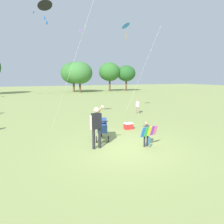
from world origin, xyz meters
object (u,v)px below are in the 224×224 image
Objects in this scene: kite_adult_black at (45,6)px; cooler_box at (128,126)px; person_couple_left at (138,105)px; kite_orange_delta at (126,27)px; stroller at (102,127)px; child_with_butterfly_kite at (147,132)px; person_adult_flyer at (96,124)px.

kite_adult_black reaches higher than cooler_box.
kite_orange_delta is at bearing 174.68° from person_couple_left.
stroller is at bearing -57.52° from kite_adult_black.
kite_orange_delta reaches higher than child_with_butterfly_kite.
kite_adult_black is (-3.23, 4.57, 5.69)m from child_with_butterfly_kite.
stroller is 8.53m from kite_orange_delta.
person_couple_left is (5.38, 5.97, -0.34)m from person_adult_flyer.
person_couple_left is at bearing 46.17° from stroller.
child_with_butterfly_kite is 0.60× the size of person_adult_flyer.
kite_orange_delta is at bearing 65.58° from cooler_box.
person_adult_flyer is at bearing -125.56° from kite_orange_delta.
kite_orange_delta reaches higher than kite_adult_black.
child_with_butterfly_kite is 0.93× the size of stroller.
kite_orange_delta is at bearing 54.44° from person_adult_flyer.
person_adult_flyer is at bearing 161.77° from child_with_butterfly_kite.
person_couple_left is 2.49× the size of cooler_box.
kite_adult_black is 0.99× the size of kite_orange_delta.
cooler_box is (-2.83, -3.84, -0.48)m from person_couple_left.
stroller reaches higher than cooler_box.
kite_orange_delta is at bearing 53.59° from stroller.
kite_orange_delta is 7.53m from cooler_box.
child_with_butterfly_kite is 7.45m from person_couple_left.
cooler_box is (3.85, -1.81, -6.14)m from kite_adult_black.
person_couple_left is at bearing 16.94° from kite_adult_black.
kite_orange_delta is 5.77m from person_couple_left.
person_adult_flyer is 3.87× the size of cooler_box.
stroller is 6.70m from kite_adult_black.
person_adult_flyer is at bearing -140.12° from cooler_box.
kite_adult_black is at bearing 154.86° from cooler_box.
cooler_box is at bearing 30.39° from stroller.
stroller is at bearing 129.79° from child_with_butterfly_kite.
stroller is at bearing -149.61° from cooler_box.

